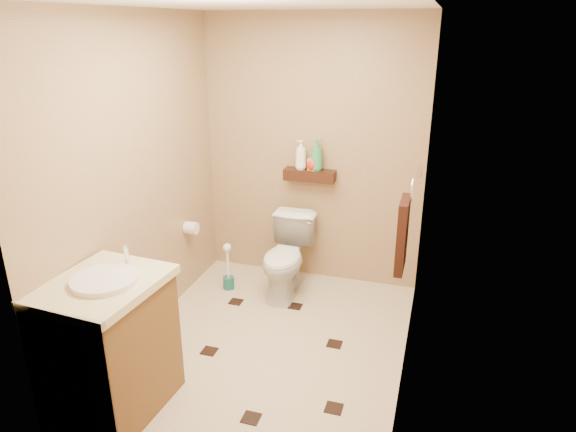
% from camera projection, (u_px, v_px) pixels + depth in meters
% --- Properties ---
extents(ground, '(2.50, 2.50, 0.00)m').
position_uv_depth(ground, '(268.00, 345.00, 3.90)').
color(ground, beige).
rests_on(ground, ground).
extents(wall_back, '(2.00, 0.04, 2.40)m').
position_uv_depth(wall_back, '(312.00, 153.00, 4.60)').
color(wall_back, '#9D805A').
rests_on(wall_back, ground).
extents(wall_front, '(2.00, 0.04, 2.40)m').
position_uv_depth(wall_front, '(176.00, 277.00, 2.36)').
color(wall_front, '#9D805A').
rests_on(wall_front, ground).
extents(wall_left, '(0.04, 2.50, 2.40)m').
position_uv_depth(wall_left, '(137.00, 183.00, 3.75)').
color(wall_left, '#9D805A').
rests_on(wall_left, ground).
extents(wall_right, '(0.04, 2.50, 2.40)m').
position_uv_depth(wall_right, '(417.00, 210.00, 3.20)').
color(wall_right, '#9D805A').
rests_on(wall_right, ground).
extents(ceiling, '(2.00, 2.50, 0.02)m').
position_uv_depth(ceiling, '(263.00, 4.00, 3.06)').
color(ceiling, silver).
rests_on(ceiling, wall_back).
extents(wall_shelf, '(0.46, 0.14, 0.10)m').
position_uv_depth(wall_shelf, '(310.00, 175.00, 4.59)').
color(wall_shelf, '#34190E').
rests_on(wall_shelf, wall_back).
extents(floor_accents, '(1.22, 1.48, 0.01)m').
position_uv_depth(floor_accents, '(275.00, 349.00, 3.85)').
color(floor_accents, black).
rests_on(floor_accents, ground).
extents(toilet, '(0.40, 0.69, 0.70)m').
position_uv_depth(toilet, '(286.00, 257.00, 4.55)').
color(toilet, white).
rests_on(toilet, ground).
extents(vanity, '(0.65, 0.77, 1.03)m').
position_uv_depth(vanity, '(111.00, 344.00, 3.13)').
color(vanity, brown).
rests_on(vanity, ground).
extents(toilet_brush, '(0.10, 0.10, 0.45)m').
position_uv_depth(toilet_brush, '(228.00, 273.00, 4.68)').
color(toilet_brush, '#175F58').
rests_on(toilet_brush, ground).
extents(towel_ring, '(0.12, 0.30, 0.76)m').
position_uv_depth(towel_ring, '(403.00, 232.00, 3.54)').
color(towel_ring, silver).
rests_on(towel_ring, wall_right).
extents(toilet_paper, '(0.12, 0.11, 0.12)m').
position_uv_depth(toilet_paper, '(191.00, 228.00, 4.53)').
color(toilet_paper, white).
rests_on(toilet_paper, wall_left).
extents(bottle_a, '(0.13, 0.13, 0.26)m').
position_uv_depth(bottle_a, '(301.00, 155.00, 4.55)').
color(bottle_a, white).
rests_on(bottle_a, wall_shelf).
extents(bottle_b, '(0.09, 0.09, 0.16)m').
position_uv_depth(bottle_b, '(313.00, 161.00, 4.53)').
color(bottle_b, '#FFA435').
rests_on(bottle_b, wall_shelf).
extents(bottle_c, '(0.15, 0.15, 0.15)m').
position_uv_depth(bottle_c, '(313.00, 162.00, 4.54)').
color(bottle_c, red).
rests_on(bottle_c, wall_shelf).
extents(bottle_d, '(0.15, 0.15, 0.28)m').
position_uv_depth(bottle_d, '(317.00, 155.00, 4.50)').
color(bottle_d, '#319356').
rests_on(bottle_d, wall_shelf).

